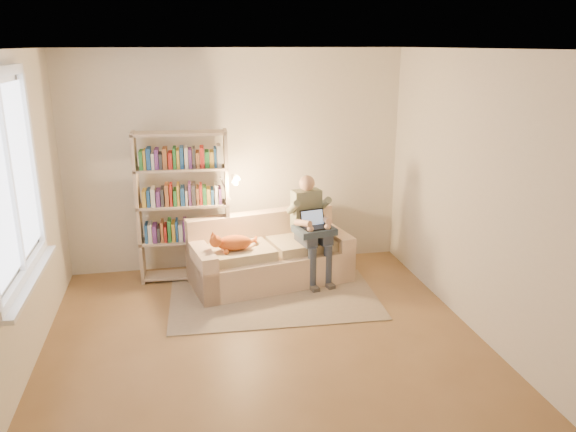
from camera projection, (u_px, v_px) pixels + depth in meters
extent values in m
plane|color=brown|center=(269.00, 356.00, 4.96)|extent=(4.50, 4.50, 0.00)
cube|color=white|center=(266.00, 49.00, 4.19)|extent=(4.00, 4.50, 0.02)
cube|color=silver|center=(4.00, 231.00, 4.19)|extent=(0.02, 4.50, 2.60)
cube|color=silver|center=(491.00, 202.00, 4.95)|extent=(0.02, 4.50, 2.60)
cube|color=silver|center=(237.00, 161.00, 6.68)|extent=(4.00, 0.02, 2.60)
cube|color=silver|center=(352.00, 362.00, 2.47)|extent=(4.00, 0.02, 2.60)
plane|color=white|center=(9.00, 179.00, 4.28)|extent=(0.00, 1.50, 1.50)
cube|color=white|center=(25.00, 274.00, 4.52)|extent=(0.05, 1.50, 0.08)
cube|color=white|center=(10.00, 179.00, 4.29)|extent=(0.04, 0.05, 1.50)
cube|color=white|center=(31.00, 280.00, 4.54)|extent=(0.12, 1.52, 0.04)
cube|color=beige|center=(271.00, 266.00, 6.45)|extent=(1.90, 1.13, 0.37)
cube|color=beige|center=(261.00, 227.00, 6.62)|extent=(1.78, 0.52, 0.38)
cube|color=beige|center=(202.00, 270.00, 6.13)|extent=(0.33, 0.82, 0.53)
cube|color=beige|center=(333.00, 250.00, 6.72)|extent=(0.33, 0.82, 0.53)
cube|color=#C1B18C|center=(238.00, 253.00, 6.19)|extent=(0.85, 0.67, 0.11)
cube|color=#C1B18C|center=(304.00, 243.00, 6.49)|extent=(0.85, 0.67, 0.11)
cube|color=gray|center=(306.00, 209.00, 6.44)|extent=(0.35, 0.24, 0.45)
sphere|color=tan|center=(307.00, 183.00, 6.34)|extent=(0.18, 0.18, 0.18)
cube|color=#373E4D|center=(306.00, 238.00, 6.30)|extent=(0.20, 0.38, 0.14)
cube|color=#373E4D|center=(321.00, 235.00, 6.37)|extent=(0.20, 0.38, 0.14)
cylinder|color=#373E4D|center=(312.00, 268.00, 6.23)|extent=(0.09, 0.09, 0.50)
cylinder|color=#373E4D|center=(328.00, 266.00, 6.30)|extent=(0.09, 0.09, 0.50)
ellipsoid|color=orange|center=(238.00, 242.00, 6.13)|extent=(0.41, 0.27, 0.17)
sphere|color=orange|center=(220.00, 240.00, 6.01)|extent=(0.13, 0.13, 0.13)
cylinder|color=orange|center=(254.00, 241.00, 6.25)|extent=(0.19, 0.07, 0.05)
cube|color=#2C3B4D|center=(307.00, 231.00, 6.27)|extent=(0.48, 0.42, 0.07)
cube|color=black|center=(308.00, 228.00, 6.23)|extent=(0.32, 0.25, 0.01)
cube|color=black|center=(305.00, 218.00, 6.29)|extent=(0.29, 0.12, 0.19)
plane|color=#8CA5CC|center=(305.00, 218.00, 6.29)|extent=(0.27, 0.12, 0.25)
cube|color=#BBA68D|center=(138.00, 209.00, 6.28)|extent=(0.05, 0.26, 1.73)
cube|color=#BBA68D|center=(227.00, 205.00, 6.43)|extent=(0.05, 0.26, 1.73)
cube|color=#BBA68D|center=(187.00, 274.00, 6.60)|extent=(1.04, 0.31, 0.03)
cube|color=#BBA68D|center=(185.00, 240.00, 6.47)|extent=(1.04, 0.31, 0.03)
cube|color=#BBA68D|center=(183.00, 205.00, 6.35)|extent=(1.04, 0.31, 0.03)
cube|color=#BBA68D|center=(181.00, 169.00, 6.22)|extent=(1.04, 0.31, 0.03)
cube|color=#BBA68D|center=(179.00, 133.00, 6.11)|extent=(1.04, 0.31, 0.03)
cube|color=#66337F|center=(185.00, 231.00, 6.44)|extent=(0.89, 0.25, 0.21)
cube|color=#333338|center=(183.00, 195.00, 6.31)|extent=(0.89, 0.25, 0.21)
cube|color=#995933|center=(181.00, 158.00, 6.19)|extent=(0.89, 0.25, 0.21)
cylinder|color=silver|center=(221.00, 201.00, 6.40)|extent=(0.09, 0.09, 0.04)
cone|color=silver|center=(234.00, 180.00, 6.24)|extent=(0.12, 0.14, 0.14)
cube|color=gray|center=(274.00, 299.00, 6.04)|extent=(2.27, 1.41, 0.01)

